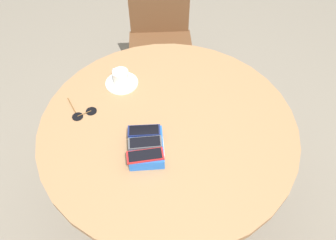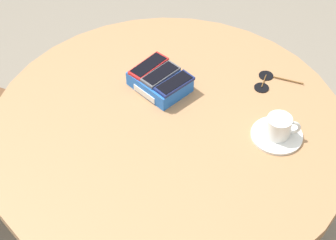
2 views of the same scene
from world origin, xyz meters
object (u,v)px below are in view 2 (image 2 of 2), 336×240
Objects in this scene: phone_gray at (161,74)px; phone_navy at (174,84)px; coffee_cup at (279,126)px; sunglasses at (266,81)px; phone_red at (149,66)px; saucer at (277,135)px; phone_box at (160,82)px; round_table at (168,152)px.

phone_navy is at bearing -1.23° from phone_gray.
coffee_cup is 0.24m from sunglasses.
phone_red is 0.06m from phone_gray.
phone_red is at bearing -170.92° from saucer.
phone_red and phone_navy have the same top height.
phone_box is 1.30× the size of phone_red.
round_table is at bearing -39.25° from phone_gray.
phone_navy is (-0.07, 0.10, 0.18)m from round_table.
phone_gray reaches higher than saucer.
round_table is 0.28m from phone_red.
phone_red is 0.46m from saucer.
phone_box reaches higher than sunglasses.
coffee_cup is (0.39, 0.08, -0.01)m from phone_gray.
sunglasses is (-0.16, 0.17, -0.00)m from saucer.
sunglasses is at bearing 47.22° from phone_gray.
phone_gray is 0.86× the size of saucer.
phone_red is 1.05× the size of phone_navy.
phone_gray is at bearing -4.66° from phone_red.
phone_gray is 1.44× the size of coffee_cup.
phone_red is 1.06× the size of phone_gray.
phone_gray is 0.40m from saucer.
phone_gray is 0.06m from phone_navy.
phone_red is 0.45m from coffee_cup.
coffee_cup reaches higher than phone_gray.
phone_navy is at bearing -166.85° from saucer.
round_table is 7.85× the size of phone_red.
phone_box is 1.18× the size of saucer.
phone_gray is at bearing 178.77° from phone_navy.
phone_red is at bearing -170.79° from coffee_cup.
coffee_cup is 0.65× the size of sunglasses.
phone_red is at bearing -139.64° from sunglasses.
phone_gray is 0.40m from coffee_cup.
sunglasses is at bearing 133.61° from coffee_cup.
coffee_cup reaches higher than phone_navy.
phone_box is at bearing -122.90° from phone_gray.
phone_navy is at bearing -166.70° from coffee_cup.
phone_box is 1.99× the size of coffee_cup.
phone_red is (-0.18, 0.11, 0.18)m from round_table.
phone_box is at bearing -132.68° from sunglasses.
phone_box reaches higher than saucer.
phone_box is at bearing -178.41° from phone_navy.
saucer is (0.39, 0.08, -0.05)m from phone_gray.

